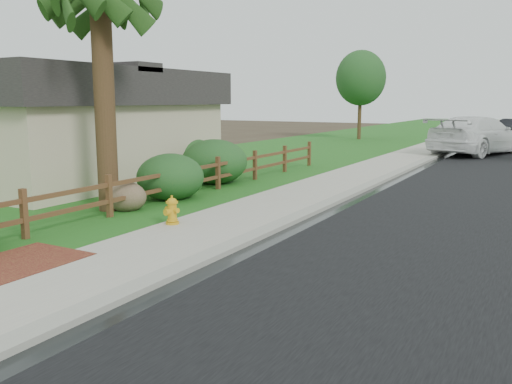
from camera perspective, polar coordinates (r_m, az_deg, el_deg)
The scene contains 17 objects.
ground at distance 9.30m, azimuth -11.12°, elevation -8.47°, with size 120.00×120.00×0.00m, color #3A2B1F.
curb at distance 42.14m, azimuth 21.90°, elevation 5.15°, with size 0.40×90.00×0.12m, color #99978B.
wet_gutter at distance 42.10m, azimuth 22.37°, elevation 5.07°, with size 0.50×90.00×0.00m, color black.
sidewalk at distance 42.33m, azimuth 20.15°, elevation 5.26°, with size 2.20×90.00×0.10m, color #A19A8C.
grass_strip at distance 42.67m, azimuth 17.62°, elevation 5.40°, with size 1.60×90.00×0.06m, color #195719.
lawn_near at distance 44.01m, azimuth 10.95°, elevation 5.78°, with size 9.00×90.00×0.04m, color #195719.
brick_patch at distance 10.20m, azimuth -24.41°, elevation -7.22°, with size 1.60×2.40×0.11m, color maroon.
ranch_fence at distance 16.27m, azimuth -6.33°, elevation 1.66°, with size 0.12×16.92×1.10m.
house at distance 21.68m, azimuth -21.71°, elevation 6.90°, with size 10.60×9.60×4.05m.
fire_hydrant at distance 12.34m, azimuth -8.84°, elevation -1.98°, with size 0.43×0.35×0.66m.
white_suv at distance 31.09m, azimuth 22.28°, elevation 5.54°, with size 2.80×6.90×2.00m, color white.
dark_car_far at distance 46.40m, azimuth 25.22°, elevation 6.11°, with size 1.49×4.28×1.41m, color black.
boulder at distance 14.41m, azimuth -13.58°, elevation -0.48°, with size 1.19×0.90×0.80m, color brown.
shrub_b at distance 15.77m, azimuth -9.00°, elevation 1.57°, with size 1.94×1.94×1.36m, color #1A4A22.
shrub_c at distance 20.68m, azimuth -6.92°, elevation 3.66°, with size 2.02×2.02×1.46m, color #1A4A22.
shrub_d at distance 18.66m, azimuth -4.42°, elevation 3.19°, with size 2.27×2.27×1.55m, color #1A4A22.
tree_mid_left at distance 40.39m, azimuth 10.97°, elevation 11.69°, with size 3.58×3.58×6.40m.
Camera 1 is at (5.78, -6.70, 2.87)m, focal length 38.00 mm.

